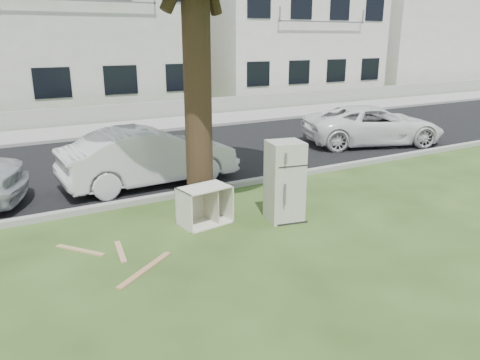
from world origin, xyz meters
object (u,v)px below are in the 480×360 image
fridge (285,181)px  car_right (373,125)px  car_center (150,156)px  cabinet (205,205)px

fridge → car_right: fridge is taller
car_center → car_right: (7.70, 0.60, -0.05)m
fridge → car_right: 7.46m
car_right → cabinet: bearing=133.7°
cabinet → car_right: (7.67, 3.47, 0.26)m
cabinet → car_center: car_center is taller
car_center → car_right: size_ratio=0.92×
car_center → car_right: car_center is taller
cabinet → car_center: bearing=82.9°
fridge → cabinet: (-1.39, 0.55, -0.40)m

